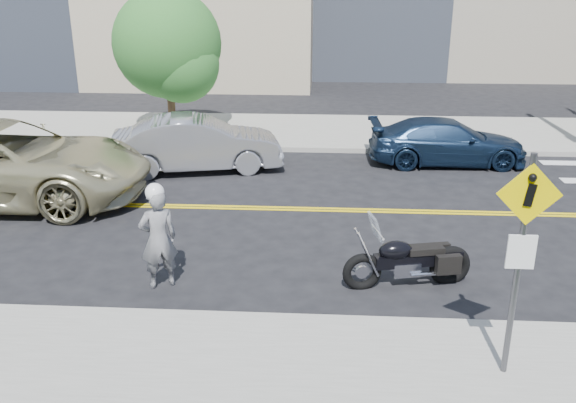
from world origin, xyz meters
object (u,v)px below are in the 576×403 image
(pedestrian_sign, at_px, (521,247))
(motorcyclist, at_px, (158,236))
(parked_car_silver, at_px, (197,144))
(suv, at_px, (2,163))
(motorcycle, at_px, (409,249))
(parked_car_blue, at_px, (447,142))

(pedestrian_sign, xyz_separation_m, motorcyclist, (-5.25, 2.38, -1.02))
(motorcyclist, height_order, parked_car_silver, motorcyclist)
(parked_car_silver, bearing_deg, suv, 111.13)
(motorcycle, xyz_separation_m, parked_car_silver, (-5.03, 6.57, 0.09))
(motorcycle, distance_m, suv, 9.91)
(motorcycle, bearing_deg, motorcyclist, 171.42)
(suv, distance_m, parked_car_blue, 11.85)
(parked_car_blue, bearing_deg, motorcycle, 163.02)
(motorcyclist, bearing_deg, suv, -67.59)
(motorcycle, bearing_deg, suv, 144.93)
(suv, bearing_deg, parked_car_silver, -56.94)
(pedestrian_sign, distance_m, motorcyclist, 5.85)
(pedestrian_sign, bearing_deg, motorcyclist, 155.61)
(suv, height_order, parked_car_silver, suv)
(motorcyclist, bearing_deg, parked_car_blue, -155.86)
(suv, bearing_deg, motorcyclist, -131.13)
(pedestrian_sign, height_order, parked_car_blue, pedestrian_sign)
(parked_car_silver, relative_size, parked_car_blue, 1.03)
(suv, bearing_deg, motorcycle, -113.52)
(pedestrian_sign, relative_size, motorcyclist, 1.59)
(pedestrian_sign, xyz_separation_m, parked_car_blue, (1.08, 10.37, -1.31))
(suv, relative_size, parked_car_blue, 1.54)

